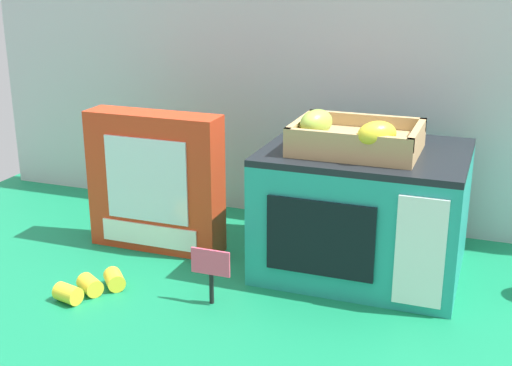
# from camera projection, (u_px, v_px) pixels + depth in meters

# --- Properties ---
(ground_plane) EXTENTS (1.70, 1.70, 0.00)m
(ground_plane) POSITION_uv_depth(u_px,v_px,m) (280.00, 258.00, 1.35)
(ground_plane) COLOR #147A4C
(ground_plane) RESTS_ON ground
(display_back_panel) EXTENTS (1.61, 0.03, 0.64)m
(display_back_panel) POSITION_uv_depth(u_px,v_px,m) (318.00, 77.00, 1.47)
(display_back_panel) COLOR #B7BABF
(display_back_panel) RESTS_ON ground
(toy_microwave) EXTENTS (0.36, 0.30, 0.24)m
(toy_microwave) POSITION_uv_depth(u_px,v_px,m) (363.00, 210.00, 1.27)
(toy_microwave) COLOR teal
(toy_microwave) RESTS_ON ground
(food_groups_crate) EXTENTS (0.22, 0.19, 0.07)m
(food_groups_crate) POSITION_uv_depth(u_px,v_px,m) (354.00, 139.00, 1.21)
(food_groups_crate) COLOR tan
(food_groups_crate) RESTS_ON toy_microwave
(cookie_set_box) EXTENTS (0.27, 0.07, 0.28)m
(cookie_set_box) POSITION_uv_depth(u_px,v_px,m) (155.00, 182.00, 1.36)
(cookie_set_box) COLOR red
(cookie_set_box) RESTS_ON ground
(price_sign) EXTENTS (0.07, 0.01, 0.10)m
(price_sign) POSITION_uv_depth(u_px,v_px,m) (211.00, 268.00, 1.15)
(price_sign) COLOR black
(price_sign) RESTS_ON ground
(loose_toy_banana) EXTENTS (0.10, 0.12, 0.03)m
(loose_toy_banana) POSITION_uv_depth(u_px,v_px,m) (91.00, 286.00, 1.20)
(loose_toy_banana) COLOR yellow
(loose_toy_banana) RESTS_ON ground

